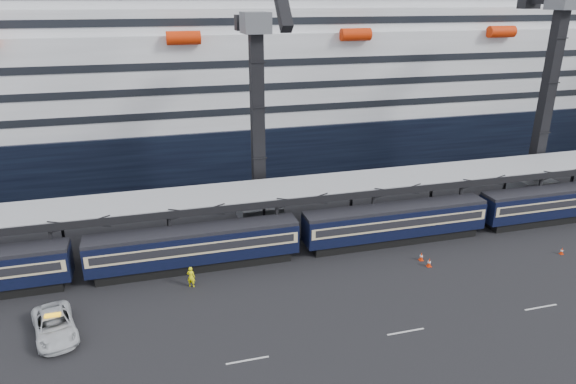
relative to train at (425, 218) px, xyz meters
The scene contains 12 objects.
ground 11.25m from the train, 65.06° to the right, with size 260.00×260.00×0.00m, color black.
train is the anchor object (origin of this frame).
canopy 6.85m from the train, 40.71° to the left, with size 130.00×6.25×5.53m.
cruise_ship 37.56m from the train, 84.34° to the left, with size 214.09×28.84×34.00m.
crane_dark_near 20.10m from the train, 150.76° to the left, with size 4.50×17.75×35.08m.
crane_dark_mid 23.83m from the train, 21.11° to the left, with size 4.50×18.24×39.64m.
pickup_truck 35.21m from the train, 167.77° to the right, with size 2.76×5.98×1.66m, color silver.
worker 24.34m from the train, behind, with size 0.69×0.46×1.91m, color #FFFB0D.
traffic_cone_b 34.77m from the train, behind, with size 0.36×0.36×0.72m.
traffic_cone_c 6.40m from the train, 114.73° to the right, with size 0.43×0.43×0.85m.
traffic_cone_d 5.38m from the train, 121.78° to the right, with size 0.42×0.42×0.84m.
traffic_cone_e 13.15m from the train, 31.75° to the right, with size 0.35×0.35×0.70m.
Camera 1 is at (-31.04, -32.46, 23.32)m, focal length 32.00 mm.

